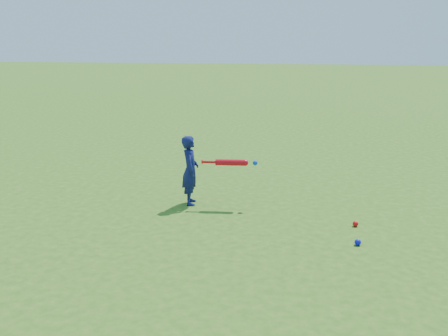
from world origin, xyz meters
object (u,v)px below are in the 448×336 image
object	(u,v)px
child	(190,170)
bat_swing	(233,162)
ground_ball_red	(355,224)
ground_ball_blue	(358,242)

from	to	relation	value
child	bat_swing	world-z (taller)	child
child	bat_swing	xyz separation A→B (m)	(0.64, -0.00, 0.14)
child	ground_ball_red	distance (m)	2.47
ground_ball_red	bat_swing	bearing A→B (deg)	161.20
child	bat_swing	size ratio (longest dim) A/B	1.27
ground_ball_red	ground_ball_blue	xyz separation A→B (m)	(-0.04, -0.63, 0.00)
ground_ball_red	bat_swing	world-z (taller)	bat_swing
child	ground_ball_red	size ratio (longest dim) A/B	13.70
ground_ball_red	ground_ball_blue	size ratio (longest dim) A/B	0.96
ground_ball_blue	bat_swing	bearing A→B (deg)	144.18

